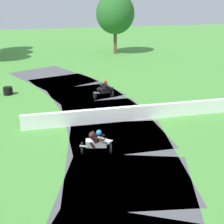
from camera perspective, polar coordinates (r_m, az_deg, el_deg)
name	(u,v)px	position (r m, az deg, el deg)	size (l,w,h in m)	color
ground_plane	(110,122)	(18.55, -0.38, -1.87)	(120.00, 120.00, 0.00)	#4C933D
track_asphalt	(89,124)	(18.32, -4.38, -2.22)	(10.76, 34.06, 0.01)	#515156
safety_barrier	(190,108)	(20.18, 14.60, 0.73)	(0.30, 21.26, 0.90)	white
motorcycle_lead_white	(98,142)	(14.61, -2.71, -5.71)	(1.70, 1.07, 1.43)	black
motorcycle_chase_black	(105,90)	(22.76, -1.43, 4.27)	(1.68, 0.86, 1.42)	black
tire_stack_mid_a	(28,122)	(18.17, -15.67, -1.83)	(0.59, 0.59, 0.80)	black
tire_stack_mid_b	(8,91)	(25.00, -19.05, 3.79)	(0.72, 0.72, 0.60)	black
tree_far_right	(115,14)	(40.91, 0.62, 18.08)	(4.95, 4.95, 7.75)	brown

